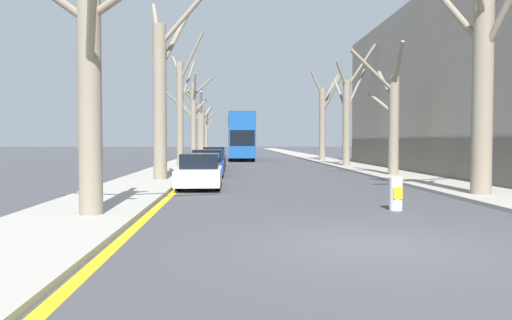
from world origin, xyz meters
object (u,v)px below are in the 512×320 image
street_tree_left_5 (206,134)px  parked_car_2 (211,161)px  traffic_bollard (396,194)px  street_tree_left_4 (200,126)px  street_tree_left_0 (91,74)px  parked_car_3 (214,157)px  street_tree_left_1 (162,93)px  parked_car_1 (208,164)px  street_tree_right_1 (392,118)px  street_tree_right_2 (347,114)px  street_tree_right_0 (483,77)px  street_tree_right_3 (324,117)px  double_decker_bus (241,134)px  street_tree_left_3 (193,118)px  street_tree_left_2 (181,109)px  parked_car_0 (200,171)px

street_tree_left_5 → parked_car_2: bearing=-86.7°
parked_car_2 → traffic_bollard: parked_car_2 is taller
street_tree_left_4 → street_tree_left_0: bearing=-89.9°
parked_car_3 → street_tree_left_1: bearing=-98.0°
street_tree_left_1 → parked_car_1: (1.96, 3.59, -3.50)m
street_tree_right_1 → street_tree_right_2: street_tree_right_2 is taller
street_tree_left_0 → street_tree_right_2: (11.87, 23.73, 0.32)m
street_tree_right_0 → parked_car_2: bearing=121.5°
street_tree_right_3 → double_decker_bus: bearing=159.3°
street_tree_left_1 → street_tree_left_4: street_tree_left_1 is taller
street_tree_left_3 → street_tree_left_2: bearing=-90.5°
street_tree_left_5 → parked_car_0: 47.07m
street_tree_left_4 → parked_car_2: (2.23, -24.23, -2.94)m
street_tree_left_1 → double_decker_bus: (4.25, 25.88, -1.59)m
parked_car_1 → parked_car_2: (0.00, 5.06, -0.05)m
street_tree_left_4 → parked_car_0: (2.23, -35.89, -2.90)m
street_tree_left_5 → street_tree_right_1: bearing=-74.0°
street_tree_left_3 → street_tree_right_2: street_tree_right_2 is taller
street_tree_right_1 → parked_car_3: 15.26m
street_tree_right_3 → parked_car_2: street_tree_right_3 is taller
parked_car_0 → traffic_bollard: size_ratio=4.90×
parked_car_1 → traffic_bollard: size_ratio=4.44×
street_tree_left_1 → parked_car_3: size_ratio=2.31×
parked_car_3 → traffic_bollard: parked_car_3 is taller
street_tree_left_1 → street_tree_right_2: street_tree_left_1 is taller
street_tree_right_1 → parked_car_0: size_ratio=1.53×
traffic_bollard → street_tree_left_3: bearing=104.3°
street_tree_left_3 → street_tree_left_5: 22.98m
street_tree_left_4 → traffic_bollard: 43.81m
parked_car_0 → street_tree_right_3: bearing=69.0°
street_tree_right_2 → street_tree_left_1: bearing=-133.2°
street_tree_left_3 → street_tree_right_2: 14.61m
street_tree_left_1 → street_tree_right_2: (11.71, 12.48, -0.30)m
parked_car_0 → parked_car_2: size_ratio=1.13×
street_tree_left_3 → street_tree_left_4: size_ratio=1.03×
street_tree_right_1 → parked_car_2: street_tree_right_1 is taller
street_tree_right_0 → double_decker_bus: 33.96m
parked_car_0 → parked_car_2: bearing=90.0°
street_tree_left_5 → street_tree_left_2: bearing=-90.2°
street_tree_left_1 → street_tree_right_1: 12.10m
street_tree_left_4 → parked_car_1: bearing=-85.7°
street_tree_left_2 → street_tree_right_3: 16.94m
street_tree_left_0 → street_tree_left_4: street_tree_left_4 is taller
street_tree_left_1 → parked_car_2: (1.96, 8.65, -3.55)m
street_tree_left_0 → traffic_bollard: 8.61m
street_tree_left_1 → parked_car_0: size_ratio=2.03×
parked_car_0 → parked_car_3: bearing=90.0°
street_tree_left_5 → street_tree_right_0: 52.54m
street_tree_left_4 → double_decker_bus: bearing=-57.1°
street_tree_left_3 → street_tree_left_5: bearing=89.9°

